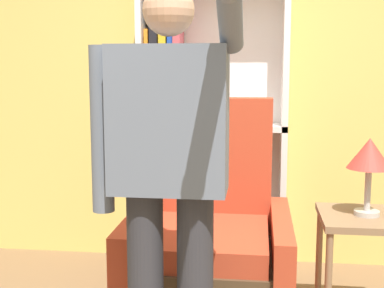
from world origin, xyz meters
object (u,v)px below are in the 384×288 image
armchair (210,256)px  side_table (366,234)px  person_standing (168,171)px  table_lamp (369,157)px  bookcase (194,132)px

armchair → side_table: size_ratio=1.94×
person_standing → table_lamp: 1.20m
armchair → side_table: (0.83, 0.01, 0.15)m
bookcase → armchair: bearing=-77.3°
armchair → side_table: 0.84m
armchair → table_lamp: armchair is taller
armchair → person_standing: bearing=-97.6°
armchair → person_standing: size_ratio=0.71×
armchair → side_table: bearing=0.6°
armchair → side_table: armchair is taller
armchair → table_lamp: (0.83, 0.01, 0.57)m
bookcase → table_lamp: size_ratio=4.87×
armchair → person_standing: person_standing is taller
person_standing → side_table: (0.93, 0.76, -0.47)m
bookcase → person_standing: (0.09, -1.60, 0.04)m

